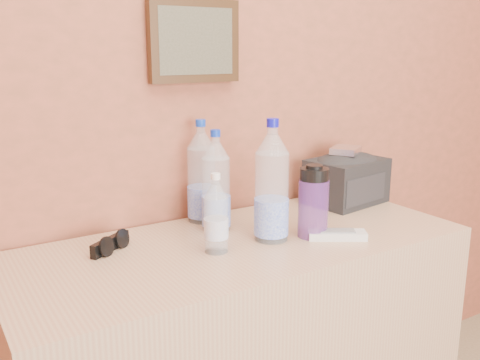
# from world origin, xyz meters

# --- Properties ---
(picture_frame) EXTENTS (0.30, 0.03, 0.25)m
(picture_frame) POSITION_xyz_m (-0.06, 1.98, 1.40)
(picture_frame) COLOR #382311
(picture_frame) RESTS_ON room_shell
(pet_large_b) EXTENTS (0.09, 0.09, 0.33)m
(pet_large_b) POSITION_xyz_m (-0.06, 1.93, 0.98)
(pet_large_b) COLOR white
(pet_large_b) RESTS_ON dresser
(pet_large_c) EXTENTS (0.08, 0.08, 0.31)m
(pet_large_c) POSITION_xyz_m (-0.07, 1.83, 0.97)
(pet_large_c) COLOR white
(pet_large_c) RESTS_ON dresser
(pet_large_d) EXTENTS (0.10, 0.10, 0.35)m
(pet_large_d) POSITION_xyz_m (0.02, 1.67, 0.99)
(pet_large_d) COLOR silver
(pet_large_d) RESTS_ON dresser
(pet_small) EXTENTS (0.06, 0.06, 0.22)m
(pet_small) POSITION_xyz_m (-0.16, 1.67, 0.93)
(pet_small) COLOR silver
(pet_small) RESTS_ON dresser
(nalgene_bottle) EXTENTS (0.09, 0.09, 0.22)m
(nalgene_bottle) POSITION_xyz_m (0.14, 1.62, 0.94)
(nalgene_bottle) COLOR #693490
(nalgene_bottle) RESTS_ON dresser
(sunglasses) EXTENTS (0.15, 0.13, 0.04)m
(sunglasses) POSITION_xyz_m (-0.40, 1.83, 0.86)
(sunglasses) COLOR black
(sunglasses) RESTS_ON dresser
(ac_remote) EXTENTS (0.17, 0.13, 0.02)m
(ac_remote) POSITION_xyz_m (0.19, 1.57, 0.85)
(ac_remote) COLOR white
(ac_remote) RESTS_ON dresser
(toiletry_bag) EXTENTS (0.29, 0.23, 0.18)m
(toiletry_bag) POSITION_xyz_m (0.47, 1.84, 0.93)
(toiletry_bag) COLOR black
(toiletry_bag) RESTS_ON dresser
(foil_packet) EXTENTS (0.14, 0.13, 0.02)m
(foil_packet) POSITION_xyz_m (0.47, 1.85, 1.03)
(foil_packet) COLOR white
(foil_packet) RESTS_ON toiletry_bag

